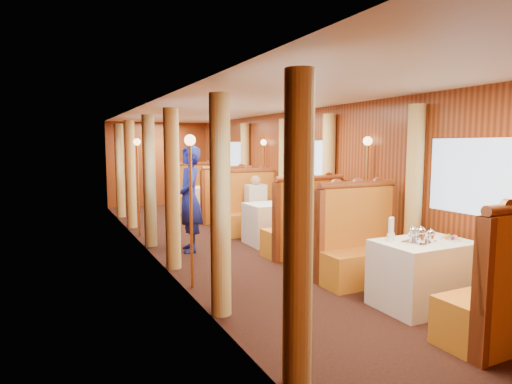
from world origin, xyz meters
TOP-DOWN VIEW (x-y plane):
  - floor at (0.00, 0.00)m, footprint 3.00×12.00m
  - ceiling at (0.00, 0.00)m, footprint 3.00×12.00m
  - wall_far at (0.00, 6.00)m, footprint 3.00×0.01m
  - wall_left at (-1.50, 0.00)m, footprint 0.01×12.00m
  - wall_right at (1.50, 0.00)m, footprint 0.01×12.00m
  - doorway_far at (0.00, 5.97)m, footprint 0.80×0.04m
  - table_near at (0.75, -3.50)m, footprint 1.05×0.72m
  - banquette_near_fwd at (0.75, -4.51)m, footprint 1.30×0.55m
  - banquette_near_aft at (0.75, -2.49)m, footprint 1.30×0.55m
  - table_mid at (0.75, 0.00)m, footprint 1.05×0.72m
  - banquette_mid_fwd at (0.75, -1.01)m, footprint 1.30×0.55m
  - banquette_mid_aft at (0.75, 1.01)m, footprint 1.30×0.55m
  - table_far at (0.75, 3.50)m, footprint 1.05×0.72m
  - banquette_far_fwd at (0.75, 2.49)m, footprint 1.30×0.55m
  - banquette_far_aft at (0.75, 4.51)m, footprint 1.30×0.55m
  - tea_tray at (0.65, -3.52)m, footprint 0.40×0.35m
  - teapot_left at (0.59, -3.59)m, footprint 0.21×0.17m
  - teapot_right at (0.74, -3.59)m, footprint 0.15×0.12m
  - teapot_back at (0.65, -3.42)m, footprint 0.17×0.14m
  - fruit_plate at (1.06, -3.58)m, footprint 0.23×0.23m
  - cup_inboard at (0.39, -3.35)m, footprint 0.08×0.08m
  - cup_outboard at (0.45, -3.30)m, footprint 0.08×0.08m
  - rose_vase_mid at (0.72, -0.03)m, footprint 0.06×0.06m
  - rose_vase_far at (0.74, 3.52)m, footprint 0.06×0.06m
  - window_left_near at (-1.49, -3.50)m, footprint 0.01×1.20m
  - curtain_left_near_a at (-1.38, -4.28)m, footprint 0.22×0.22m
  - curtain_left_near_b at (-1.38, -2.72)m, footprint 0.22×0.22m
  - window_right_near at (1.49, -3.50)m, footprint 0.01×1.20m
  - curtain_right_near_b at (1.38, -2.72)m, footprint 0.22×0.22m
  - window_left_mid at (-1.49, 0.00)m, footprint 0.01×1.20m
  - curtain_left_mid_a at (-1.38, -0.78)m, footprint 0.22×0.22m
  - curtain_left_mid_b at (-1.38, 0.78)m, footprint 0.22×0.22m
  - window_right_mid at (1.49, 0.00)m, footprint 0.01×1.20m
  - curtain_right_mid_a at (1.38, -0.78)m, footprint 0.22×0.22m
  - curtain_right_mid_b at (1.38, 0.78)m, footprint 0.22×0.22m
  - window_left_far at (-1.49, 3.50)m, footprint 0.01×1.20m
  - curtain_left_far_a at (-1.38, 2.72)m, footprint 0.22×0.22m
  - curtain_left_far_b at (-1.38, 4.28)m, footprint 0.22×0.22m
  - window_right_far at (1.49, 3.50)m, footprint 0.01×1.20m
  - curtain_right_far_a at (1.38, 2.72)m, footprint 0.22×0.22m
  - curtain_right_far_b at (1.38, 4.28)m, footprint 0.22×0.22m
  - sconce_left_fore at (-1.40, -1.75)m, footprint 0.14×0.14m
  - sconce_right_fore at (1.40, -1.75)m, footprint 0.14×0.14m
  - sconce_left_aft at (-1.40, 1.75)m, footprint 0.14×0.14m
  - sconce_right_aft at (1.40, 1.75)m, footprint 0.14×0.14m
  - steward at (-0.85, 0.10)m, footprint 0.54×0.72m
  - passenger at (0.75, 0.78)m, footprint 0.40×0.44m

SIDE VIEW (x-z plane):
  - floor at x=0.00m, z-range -0.01..0.01m
  - table_near at x=0.75m, z-range 0.00..0.75m
  - table_mid at x=0.75m, z-range 0.00..0.75m
  - table_far at x=0.75m, z-range 0.00..0.75m
  - banquette_near_fwd at x=0.75m, z-range -0.25..1.09m
  - banquette_near_aft at x=0.75m, z-range -0.25..1.09m
  - banquette_mid_fwd at x=0.75m, z-range -0.25..1.09m
  - banquette_mid_aft at x=0.75m, z-range -0.25..1.09m
  - banquette_far_fwd at x=0.75m, z-range -0.25..1.09m
  - banquette_far_aft at x=0.75m, z-range -0.25..1.09m
  - passenger at x=0.75m, z-range 0.36..1.12m
  - tea_tray at x=0.65m, z-range 0.75..0.76m
  - fruit_plate at x=1.06m, z-range 0.74..0.80m
  - teapot_right at x=0.74m, z-range 0.75..0.86m
  - teapot_back at x=0.65m, z-range 0.75..0.87m
  - teapot_left at x=0.59m, z-range 0.75..0.90m
  - cup_inboard at x=0.39m, z-range 0.72..0.99m
  - cup_outboard at x=0.45m, z-range 0.72..0.99m
  - steward at x=-0.85m, z-range 0.00..1.80m
  - rose_vase_mid at x=0.72m, z-range 0.75..1.11m
  - rose_vase_far at x=0.74m, z-range 0.75..1.11m
  - doorway_far at x=0.00m, z-range 0.00..2.00m
  - curtain_left_near_a at x=-1.38m, z-range 0.00..2.35m
  - curtain_left_near_b at x=-1.38m, z-range 0.00..2.35m
  - curtain_right_near_b at x=1.38m, z-range 0.00..2.35m
  - curtain_left_mid_a at x=-1.38m, z-range 0.00..2.35m
  - curtain_left_mid_b at x=-1.38m, z-range 0.00..2.35m
  - curtain_right_mid_a at x=1.38m, z-range 0.00..2.35m
  - curtain_right_mid_b at x=1.38m, z-range 0.00..2.35m
  - curtain_left_far_a at x=-1.38m, z-range 0.00..2.35m
  - curtain_left_far_b at x=-1.38m, z-range 0.00..2.35m
  - curtain_right_far_a at x=1.38m, z-range 0.00..2.35m
  - curtain_right_far_b at x=1.38m, z-range 0.00..2.35m
  - wall_far at x=0.00m, z-range 0.00..2.50m
  - wall_left at x=-1.50m, z-range 0.00..2.50m
  - wall_right at x=1.50m, z-range 0.00..2.50m
  - sconce_left_fore at x=-1.40m, z-range 0.41..2.36m
  - sconce_right_fore at x=1.40m, z-range 0.41..2.36m
  - sconce_left_aft at x=-1.40m, z-range 0.41..2.36m
  - sconce_right_aft at x=1.40m, z-range 0.41..2.36m
  - window_left_near at x=-1.49m, z-range 1.00..1.90m
  - window_right_near at x=1.49m, z-range 1.00..1.90m
  - window_left_mid at x=-1.49m, z-range 1.00..1.90m
  - window_right_mid at x=1.49m, z-range 1.00..1.90m
  - window_left_far at x=-1.49m, z-range 1.00..1.90m
  - window_right_far at x=1.49m, z-range 1.00..1.90m
  - ceiling at x=0.00m, z-range 2.49..2.51m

